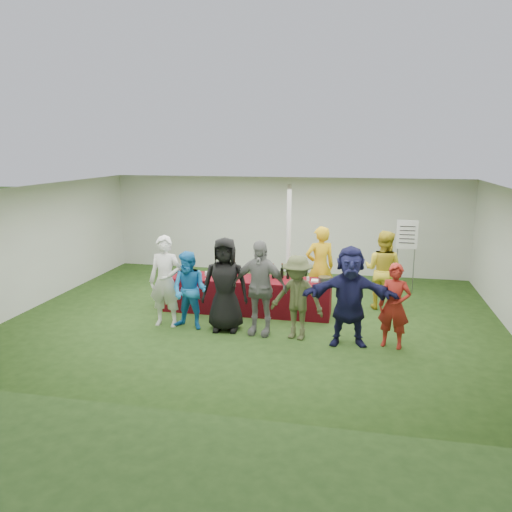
% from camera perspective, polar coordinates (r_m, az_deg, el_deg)
% --- Properties ---
extents(ground, '(60.00, 60.00, 0.00)m').
position_cam_1_polar(ground, '(10.64, 0.03, -6.92)').
color(ground, '#284719').
rests_on(ground, ground).
extents(tent, '(10.00, 10.00, 10.00)m').
position_cam_1_polar(tent, '(11.35, 3.75, 1.34)').
color(tent, white).
rests_on(tent, ground).
extents(serving_table, '(3.60, 0.80, 0.75)m').
position_cam_1_polar(serving_table, '(10.84, -1.04, -4.48)').
color(serving_table, '#570A10').
rests_on(serving_table, ground).
extents(wine_bottles, '(0.67, 0.14, 0.32)m').
position_cam_1_polar(wine_bottles, '(10.74, 2.10, -1.90)').
color(wine_bottles, black).
rests_on(wine_bottles, serving_table).
extents(wine_glasses, '(2.80, 0.12, 0.16)m').
position_cam_1_polar(wine_glasses, '(10.57, -3.79, -2.21)').
color(wine_glasses, silver).
rests_on(wine_glasses, serving_table).
extents(water_bottle, '(0.07, 0.07, 0.23)m').
position_cam_1_polar(water_bottle, '(10.76, -0.32, -1.95)').
color(water_bottle, silver).
rests_on(water_bottle, serving_table).
extents(bar_towel, '(0.25, 0.18, 0.03)m').
position_cam_1_polar(bar_towel, '(10.56, 7.02, -2.83)').
color(bar_towel, white).
rests_on(bar_towel, serving_table).
extents(dump_bucket, '(0.27, 0.27, 0.18)m').
position_cam_1_polar(dump_bucket, '(10.26, 7.86, -2.86)').
color(dump_bucket, slate).
rests_on(dump_bucket, serving_table).
extents(wine_list_sign, '(0.50, 0.03, 1.80)m').
position_cam_1_polar(wine_list_sign, '(12.56, 16.85, 1.75)').
color(wine_list_sign, slate).
rests_on(wine_list_sign, ground).
extents(staff_pourer, '(0.78, 0.65, 1.83)m').
position_cam_1_polar(staff_pourer, '(11.13, 7.32, -1.24)').
color(staff_pourer, gold).
rests_on(staff_pourer, ground).
extents(staff_back, '(1.04, 0.94, 1.75)m').
position_cam_1_polar(staff_back, '(11.27, 14.30, -1.56)').
color(staff_back, gold).
rests_on(staff_back, ground).
extents(customer_0, '(0.67, 0.44, 1.83)m').
position_cam_1_polar(customer_0, '(10.03, -10.30, -2.87)').
color(customer_0, silver).
rests_on(customer_0, ground).
extents(customer_1, '(0.84, 0.71, 1.54)m').
position_cam_1_polar(customer_1, '(9.83, -7.59, -3.95)').
color(customer_1, '#1E7BC9').
rests_on(customer_1, ground).
extents(customer_2, '(0.96, 0.69, 1.84)m').
position_cam_1_polar(customer_2, '(9.65, -3.56, -3.27)').
color(customer_2, black).
rests_on(customer_2, ground).
extents(customer_3, '(1.11, 0.56, 1.83)m').
position_cam_1_polar(customer_3, '(9.44, 0.38, -3.63)').
color(customer_3, slate).
rests_on(customer_3, ground).
extents(customer_4, '(1.14, 0.83, 1.59)m').
position_cam_1_polar(customer_4, '(9.26, 4.73, -4.76)').
color(customer_4, '#474D2C').
rests_on(customer_4, ground).
extents(customer_5, '(1.73, 0.70, 1.82)m').
position_cam_1_polar(customer_5, '(9.08, 10.64, -4.54)').
color(customer_5, '#171842').
rests_on(customer_5, ground).
extents(customer_6, '(0.63, 0.50, 1.53)m').
position_cam_1_polar(customer_6, '(9.19, 15.53, -5.52)').
color(customer_6, maroon).
rests_on(customer_6, ground).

